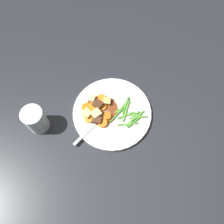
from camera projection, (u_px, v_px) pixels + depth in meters
The scene contains 32 objects.
ground_plane at pixel (112, 114), 0.84m from camera, with size 3.00×3.00×0.00m, color #26282D.
dinner_plate at pixel (112, 113), 0.84m from camera, with size 0.29×0.29×0.02m, color white.
stew_sauce at pixel (101, 110), 0.83m from camera, with size 0.12×0.12×0.00m, color brown.
carrot_slice_0 at pixel (103, 123), 0.80m from camera, with size 0.03×0.03×0.01m, color orange.
carrot_slice_1 at pixel (94, 107), 0.83m from camera, with size 0.03×0.03×0.01m, color orange.
carrot_slice_2 at pixel (93, 112), 0.82m from camera, with size 0.03×0.03×0.01m, color orange.
carrot_slice_3 at pixel (107, 116), 0.81m from camera, with size 0.03×0.03×0.01m, color orange.
carrot_slice_4 at pixel (86, 108), 0.83m from camera, with size 0.03×0.03×0.01m, color orange.
carrot_slice_5 at pixel (101, 99), 0.84m from camera, with size 0.03×0.03×0.01m, color orange.
carrot_slice_6 at pixel (89, 119), 0.81m from camera, with size 0.03×0.03×0.01m, color orange.
carrot_slice_7 at pixel (102, 107), 0.83m from camera, with size 0.03×0.03×0.01m, color orange.
potato_chunk_0 at pixel (92, 99), 0.84m from camera, with size 0.02×0.03×0.03m, color #EAD68C.
potato_chunk_1 at pixel (96, 114), 0.81m from camera, with size 0.03×0.03×0.03m, color #EAD68C.
potato_chunk_2 at pixel (87, 114), 0.81m from camera, with size 0.03×0.03×0.03m, color #E5CC7A.
potato_chunk_3 at pixel (107, 101), 0.84m from camera, with size 0.03×0.03×0.02m, color #DBBC6B.
meat_chunk_0 at pixel (97, 120), 0.80m from camera, with size 0.03×0.02×0.02m, color #56331E.
meat_chunk_1 at pixel (98, 105), 0.83m from camera, with size 0.03×0.03×0.03m, color #4C2B19.
green_bean_0 at pixel (126, 112), 0.83m from camera, with size 0.01×0.01×0.08m, color #66AD42.
green_bean_1 at pixel (136, 117), 0.82m from camera, with size 0.01×0.01×0.08m, color #66AD42.
green_bean_2 at pixel (122, 108), 0.83m from camera, with size 0.01×0.01×0.05m, color #599E38.
green_bean_3 at pixel (123, 107), 0.83m from camera, with size 0.01×0.01×0.07m, color #66AD42.
green_bean_4 at pixel (128, 124), 0.81m from camera, with size 0.01×0.01×0.07m, color #66AD42.
green_bean_5 at pixel (138, 117), 0.82m from camera, with size 0.01×0.01×0.06m, color #599E38.
green_bean_6 at pixel (126, 106), 0.83m from camera, with size 0.01×0.01×0.07m, color #4C8E33.
green_bean_7 at pixel (132, 119), 0.81m from camera, with size 0.01×0.01×0.06m, color #66AD42.
green_bean_8 at pixel (134, 122), 0.81m from camera, with size 0.01×0.01×0.06m, color #4C8E33.
green_bean_9 at pixel (126, 115), 0.82m from camera, with size 0.01×0.01×0.06m, color #599E38.
green_bean_10 at pixel (134, 116), 0.82m from camera, with size 0.01×0.01×0.06m, color #599E38.
green_bean_11 at pixel (133, 119), 0.81m from camera, with size 0.01×0.01×0.07m, color #599E38.
green_bean_12 at pixel (117, 115), 0.82m from camera, with size 0.01×0.01×0.07m, color #4C8E33.
fork at pixel (93, 126), 0.81m from camera, with size 0.11×0.16×0.00m.
water_glass at pixel (36, 120), 0.78m from camera, with size 0.07×0.07×0.10m, color silver.
Camera 1 is at (-0.06, 0.33, 0.78)m, focal length 36.59 mm.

